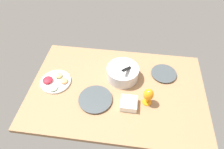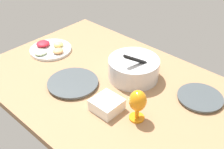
{
  "view_description": "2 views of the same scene",
  "coord_description": "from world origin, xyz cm",
  "px_view_note": "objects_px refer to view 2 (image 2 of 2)",
  "views": [
    {
      "loc": [
        9.85,
        -109.71,
        143.63
      ],
      "look_at": [
        -6.35,
        11.98,
        5.29
      ],
      "focal_mm": 31.41,
      "sensor_mm": 36.0,
      "label": 1
    },
    {
      "loc": [
        88.07,
        -95.16,
        99.59
      ],
      "look_at": [
        -2.62,
        2.43,
        5.29
      ],
      "focal_mm": 45.14,
      "sensor_mm": 36.0,
      "label": 2
    }
  ],
  "objects_px": {
    "square_bowl_white": "(107,104)",
    "mixing_bowl": "(134,68)",
    "fruit_platter": "(50,49)",
    "dinner_plate_left": "(73,83)",
    "dinner_plate_right": "(200,98)",
    "hurricane_glass_orange": "(138,102)"
  },
  "relations": [
    {
      "from": "mixing_bowl",
      "to": "fruit_platter",
      "type": "relative_size",
      "value": 1.06
    },
    {
      "from": "dinner_plate_left",
      "to": "square_bowl_white",
      "type": "bearing_deg",
      "value": -3.77
    },
    {
      "from": "fruit_platter",
      "to": "square_bowl_white",
      "type": "relative_size",
      "value": 2.04
    },
    {
      "from": "dinner_plate_left",
      "to": "square_bowl_white",
      "type": "distance_m",
      "value": 0.29
    },
    {
      "from": "dinner_plate_left",
      "to": "fruit_platter",
      "type": "distance_m",
      "value": 0.44
    },
    {
      "from": "fruit_platter",
      "to": "square_bowl_white",
      "type": "bearing_deg",
      "value": -13.16
    },
    {
      "from": "dinner_plate_left",
      "to": "square_bowl_white",
      "type": "xyz_separation_m",
      "value": [
        0.29,
        -0.02,
        0.02
      ]
    },
    {
      "from": "dinner_plate_right",
      "to": "fruit_platter",
      "type": "xyz_separation_m",
      "value": [
        -1.02,
        -0.24,
        0.01
      ]
    },
    {
      "from": "square_bowl_white",
      "to": "dinner_plate_left",
      "type": "bearing_deg",
      "value": 176.23
    },
    {
      "from": "dinner_plate_left",
      "to": "fruit_platter",
      "type": "bearing_deg",
      "value": 160.55
    },
    {
      "from": "mixing_bowl",
      "to": "fruit_platter",
      "type": "distance_m",
      "value": 0.64
    },
    {
      "from": "dinner_plate_right",
      "to": "hurricane_glass_orange",
      "type": "bearing_deg",
      "value": -114.45
    },
    {
      "from": "square_bowl_white",
      "to": "dinner_plate_right",
      "type": "bearing_deg",
      "value": 52.1
    },
    {
      "from": "mixing_bowl",
      "to": "square_bowl_white",
      "type": "relative_size",
      "value": 2.15
    },
    {
      "from": "dinner_plate_left",
      "to": "dinner_plate_right",
      "type": "relative_size",
      "value": 1.2
    },
    {
      "from": "dinner_plate_right",
      "to": "fruit_platter",
      "type": "distance_m",
      "value": 1.05
    },
    {
      "from": "dinner_plate_left",
      "to": "hurricane_glass_orange",
      "type": "height_order",
      "value": "hurricane_glass_orange"
    },
    {
      "from": "dinner_plate_left",
      "to": "fruit_platter",
      "type": "xyz_separation_m",
      "value": [
        -0.41,
        0.15,
        0.01
      ]
    },
    {
      "from": "hurricane_glass_orange",
      "to": "square_bowl_white",
      "type": "distance_m",
      "value": 0.18
    },
    {
      "from": "square_bowl_white",
      "to": "mixing_bowl",
      "type": "bearing_deg",
      "value": 104.72
    },
    {
      "from": "dinner_plate_left",
      "to": "fruit_platter",
      "type": "height_order",
      "value": "fruit_platter"
    },
    {
      "from": "dinner_plate_left",
      "to": "hurricane_glass_orange",
      "type": "distance_m",
      "value": 0.46
    }
  ]
}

